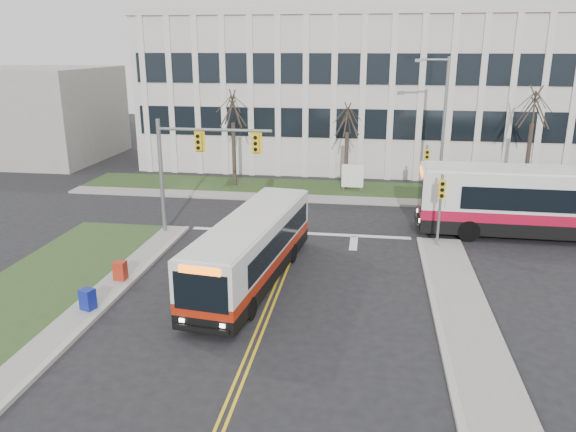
# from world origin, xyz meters

# --- Properties ---
(ground) EXTENTS (120.00, 120.00, 0.00)m
(ground) POSITION_xyz_m (0.00, 0.00, 0.00)
(ground) COLOR black
(ground) RESTS_ON ground
(sidewalk_west) EXTENTS (1.20, 26.00, 0.14)m
(sidewalk_west) POSITION_xyz_m (-7.00, -5.00, 0.07)
(sidewalk_west) COLOR #9E9B93
(sidewalk_west) RESTS_ON ground
(sidewalk_east) EXTENTS (2.00, 26.00, 0.14)m
(sidewalk_east) POSITION_xyz_m (7.50, -5.00, 0.07)
(sidewalk_east) COLOR #9E9B93
(sidewalk_east) RESTS_ON ground
(sidewalk_cross) EXTENTS (44.00, 1.60, 0.14)m
(sidewalk_cross) POSITION_xyz_m (5.00, 15.20, 0.07)
(sidewalk_cross) COLOR #9E9B93
(sidewalk_cross) RESTS_ON ground
(building_lawn) EXTENTS (44.00, 5.00, 0.12)m
(building_lawn) POSITION_xyz_m (5.00, 18.00, 0.06)
(building_lawn) COLOR #2D461E
(building_lawn) RESTS_ON ground
(office_building) EXTENTS (40.00, 16.00, 12.00)m
(office_building) POSITION_xyz_m (5.00, 30.00, 6.00)
(office_building) COLOR silver
(office_building) RESTS_ON ground
(building_annex) EXTENTS (12.00, 12.00, 8.00)m
(building_annex) POSITION_xyz_m (-26.00, 26.00, 4.00)
(building_annex) COLOR #9E9B93
(building_annex) RESTS_ON ground
(mast_arm_signal) EXTENTS (6.11, 0.38, 6.20)m
(mast_arm_signal) POSITION_xyz_m (-5.62, 7.16, 4.26)
(mast_arm_signal) COLOR slate
(mast_arm_signal) RESTS_ON ground
(signal_pole_near) EXTENTS (0.34, 0.39, 3.80)m
(signal_pole_near) POSITION_xyz_m (7.20, 6.90, 2.50)
(signal_pole_near) COLOR slate
(signal_pole_near) RESTS_ON ground
(signal_pole_far) EXTENTS (0.34, 0.39, 3.80)m
(signal_pole_far) POSITION_xyz_m (7.20, 15.40, 2.50)
(signal_pole_far) COLOR slate
(signal_pole_far) RESTS_ON ground
(streetlight) EXTENTS (2.15, 0.25, 9.20)m
(streetlight) POSITION_xyz_m (8.03, 16.20, 5.19)
(streetlight) COLOR slate
(streetlight) RESTS_ON ground
(directory_sign) EXTENTS (1.50, 0.12, 2.00)m
(directory_sign) POSITION_xyz_m (2.50, 17.50, 1.17)
(directory_sign) COLOR slate
(directory_sign) RESTS_ON ground
(tree_left) EXTENTS (1.80, 1.80, 7.70)m
(tree_left) POSITION_xyz_m (-6.00, 18.00, 5.51)
(tree_left) COLOR #42352B
(tree_left) RESTS_ON ground
(tree_mid) EXTENTS (1.80, 1.80, 6.82)m
(tree_mid) POSITION_xyz_m (2.00, 18.20, 4.88)
(tree_mid) COLOR #42352B
(tree_mid) RESTS_ON ground
(tree_right) EXTENTS (1.80, 1.80, 8.25)m
(tree_right) POSITION_xyz_m (14.00, 18.00, 5.91)
(tree_right) COLOR #42352B
(tree_right) RESTS_ON ground
(bus_main) EXTENTS (3.60, 10.88, 2.85)m
(bus_main) POSITION_xyz_m (-1.16, 1.42, 1.42)
(bus_main) COLOR silver
(bus_main) RESTS_ON ground
(bus_cross) EXTENTS (13.64, 3.17, 3.62)m
(bus_cross) POSITION_xyz_m (13.24, 9.50, 1.81)
(bus_cross) COLOR silver
(bus_cross) RESTS_ON ground
(newspaper_box_blue) EXTENTS (0.61, 0.58, 0.95)m
(newspaper_box_blue) POSITION_xyz_m (-6.80, -2.40, 0.47)
(newspaper_box_blue) COLOR navy
(newspaper_box_blue) RESTS_ON ground
(newspaper_box_red) EXTENTS (0.51, 0.46, 0.95)m
(newspaper_box_red) POSITION_xyz_m (-6.80, 0.48, 0.47)
(newspaper_box_red) COLOR #9D2714
(newspaper_box_red) RESTS_ON ground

